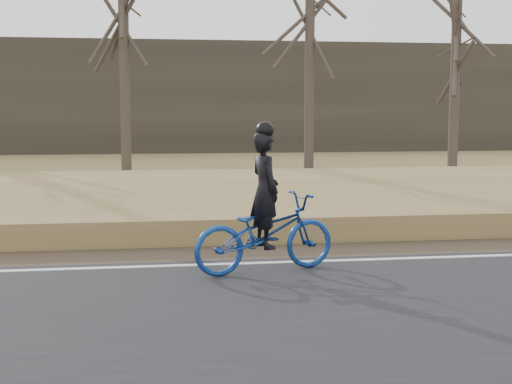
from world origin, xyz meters
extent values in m
plane|color=#98764D|center=(0.00, 0.00, 0.00)|extent=(120.00, 120.00, 0.00)
cube|color=black|center=(0.00, -2.50, 0.03)|extent=(120.00, 6.00, 0.06)
cube|color=silver|center=(0.00, 0.20, 0.07)|extent=(120.00, 0.12, 0.01)
cube|color=#473A2B|center=(0.00, 1.20, 0.02)|extent=(120.00, 1.60, 0.04)
cube|color=#98764D|center=(0.00, 4.20, 0.22)|extent=(120.00, 5.00, 0.44)
cube|color=slate|center=(0.00, 8.00, 0.23)|extent=(120.00, 3.00, 0.45)
cube|color=black|center=(0.00, 8.00, 0.52)|extent=(120.00, 2.40, 0.14)
cube|color=brown|center=(0.00, 7.28, 0.67)|extent=(120.00, 0.07, 0.15)
cube|color=brown|center=(0.00, 8.72, 0.67)|extent=(120.00, 0.07, 0.15)
cube|color=#383328|center=(0.00, 30.00, 3.00)|extent=(120.00, 4.00, 6.00)
imported|color=navy|center=(1.38, -0.36, 0.61)|extent=(2.23, 1.27, 1.11)
imported|color=black|center=(1.38, -0.36, 1.23)|extent=(0.54, 0.68, 1.63)
sphere|color=black|center=(1.38, -0.36, 2.06)|extent=(0.26, 0.26, 0.26)
cylinder|color=#453A32|center=(-1.05, 14.58, 4.00)|extent=(0.36, 0.36, 8.01)
cylinder|color=#453A32|center=(5.68, 16.14, 4.07)|extent=(0.36, 0.36, 8.13)
cylinder|color=#453A32|center=(10.81, 14.80, 3.75)|extent=(0.36, 0.36, 7.49)
camera|label=1|loc=(-0.17, -10.14, 2.35)|focal=50.00mm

